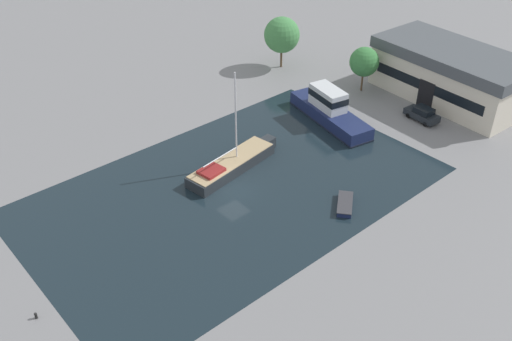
% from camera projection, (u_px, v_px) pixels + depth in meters
% --- Properties ---
extents(ground_plane, '(440.00, 440.00, 0.00)m').
position_uv_depth(ground_plane, '(233.00, 190.00, 55.38)').
color(ground_plane, slate).
extents(water_canal, '(24.45, 39.36, 0.01)m').
position_uv_depth(water_canal, '(233.00, 190.00, 55.38)').
color(water_canal, black).
rests_on(water_canal, ground).
extents(warehouse_building, '(19.38, 10.23, 6.41)m').
position_uv_depth(warehouse_building, '(451.00, 74.00, 69.94)').
color(warehouse_building, beige).
rests_on(warehouse_building, ground).
extents(quay_tree_near_building, '(3.72, 3.72, 5.78)m').
position_uv_depth(quay_tree_near_building, '(364.00, 62.00, 71.30)').
color(quay_tree_near_building, brown).
rests_on(quay_tree_near_building, ground).
extents(quay_tree_by_water, '(4.86, 4.86, 7.06)m').
position_uv_depth(quay_tree_by_water, '(282.00, 35.00, 77.03)').
color(quay_tree_by_water, brown).
rests_on(quay_tree_by_water, ground).
extents(parked_car, '(4.24, 2.13, 1.65)m').
position_uv_depth(parked_car, '(422.00, 114.00, 66.49)').
color(parked_car, '#1E2328').
rests_on(parked_car, ground).
extents(sailboat_moored, '(4.22, 11.95, 10.53)m').
position_uv_depth(sailboat_moored, '(233.00, 164.00, 58.05)').
color(sailboat_moored, '#23282D').
rests_on(sailboat_moored, water_canal).
extents(motor_cruiser, '(12.74, 5.68, 3.95)m').
position_uv_depth(motor_cruiser, '(329.00, 110.00, 66.08)').
color(motor_cruiser, '#19234C').
rests_on(motor_cruiser, water_canal).
extents(small_dinghy, '(3.28, 3.64, 0.54)m').
position_uv_depth(small_dinghy, '(345.00, 204.00, 53.06)').
color(small_dinghy, '#19234C').
rests_on(small_dinghy, water_canal).
extents(mooring_bollard, '(0.22, 0.22, 0.55)m').
position_uv_depth(mooring_bollard, '(36.00, 315.00, 41.95)').
color(mooring_bollard, black).
rests_on(mooring_bollard, ground).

